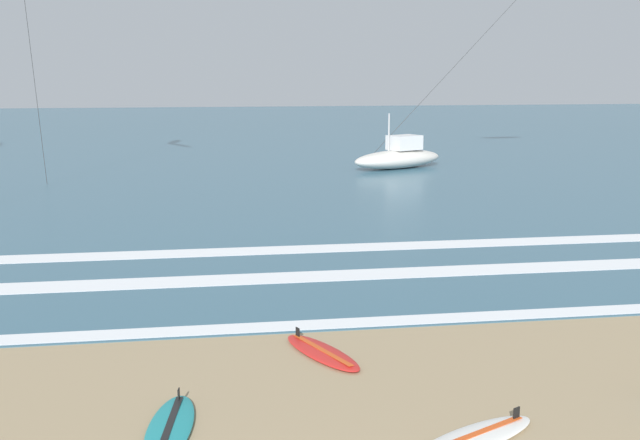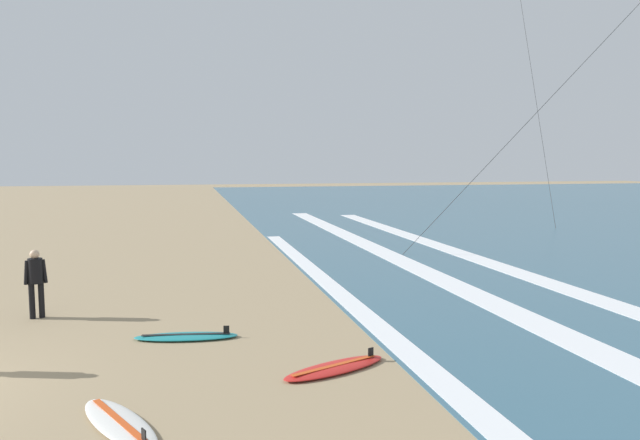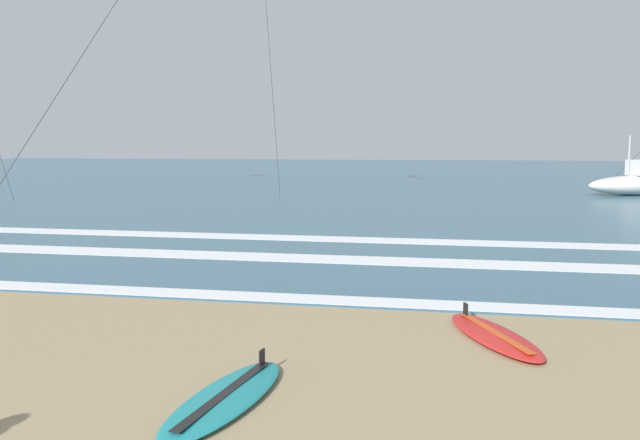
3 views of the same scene
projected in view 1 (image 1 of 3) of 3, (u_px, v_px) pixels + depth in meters
name	position (u px, v px, depth m)	size (l,w,h in m)	color
ocean_surface	(218.00, 135.00, 58.23)	(140.00, 90.00, 0.01)	#386075
wave_foam_shoreline	(309.00, 325.00, 15.01)	(36.59, 0.58, 0.01)	white
wave_foam_mid_break	(246.00, 279.00, 18.28)	(58.54, 0.97, 0.01)	white
wave_foam_outer_break	(214.00, 252.00, 20.97)	(53.26, 0.94, 0.01)	white
surfboard_foreground_flat	(475.00, 437.00, 10.36)	(2.14, 1.49, 0.25)	silver
surfboard_near_water	(322.00, 352.00, 13.47)	(1.38, 2.17, 0.25)	red
surfboard_right_spare	(170.00, 427.00, 10.65)	(0.86, 2.16, 0.25)	teal
offshore_boat	(399.00, 157.00, 38.76)	(5.42, 3.82, 2.70)	beige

